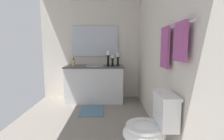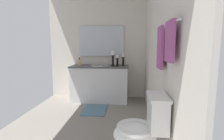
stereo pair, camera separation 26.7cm
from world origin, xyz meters
name	(u,v)px [view 1 (the left image)]	position (x,y,z in m)	size (l,w,h in m)	color
floor	(82,127)	(0.00, 0.00, -0.01)	(3.18, 2.31, 0.02)	gray
wall_back	(158,47)	(0.00, 1.15, 1.23)	(3.18, 0.04, 2.45)	silver
wall_left	(91,47)	(-1.59, 0.00, 1.23)	(0.04, 2.31, 2.45)	silver
vanity_cabinet	(95,83)	(-1.26, 0.10, 0.40)	(0.58, 1.29, 0.81)	silver
sink_basin	(95,67)	(-1.26, 0.10, 0.77)	(0.40, 0.40, 0.24)	white
mirror	(95,41)	(-1.54, 0.10, 1.36)	(0.02, 1.06, 0.71)	silver
candle_holder_tall	(118,59)	(-1.31, 0.62, 0.96)	(0.09, 0.09, 0.29)	black
candle_holder_short	(113,60)	(-1.19, 0.50, 0.93)	(0.09, 0.09, 0.25)	black
candle_holder_mid	(108,58)	(-1.19, 0.40, 0.99)	(0.09, 0.09, 0.34)	black
soap_bottle	(74,63)	(-1.24, -0.36, 0.88)	(0.06, 0.06, 0.18)	#E5B259
toilet	(151,129)	(0.81, 0.87, 0.37)	(0.39, 0.54, 0.75)	white
towel_bar	(174,26)	(0.75, 1.09, 1.43)	(0.02, 0.02, 0.84)	silver
towel_near_vanity	(165,48)	(0.54, 1.08, 1.22)	(0.24, 0.03, 0.47)	#A54C8C
towel_center	(180,42)	(0.96, 1.08, 1.27)	(0.25, 0.03, 0.36)	#A54C8C
bath_mat	(92,110)	(-0.64, 0.10, 0.01)	(0.60, 0.44, 0.02)	slate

